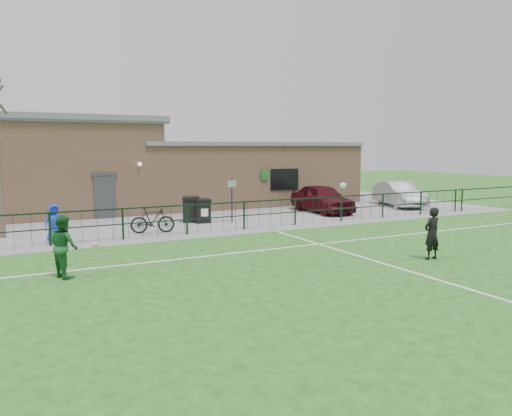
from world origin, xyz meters
name	(u,v)px	position (x,y,z in m)	size (l,w,h in m)	color
ground	(342,277)	(0.00, 0.00, 0.00)	(90.00, 90.00, 0.00)	#205719
paving_strip	(179,215)	(0.00, 13.50, 0.01)	(34.00, 13.00, 0.02)	gray
pitch_line_touch	(224,232)	(0.00, 7.80, 0.00)	(28.00, 0.10, 0.01)	white
pitch_line_mid	(270,249)	(0.00, 4.00, 0.00)	(28.00, 0.10, 0.01)	white
pitch_line_perp	(399,268)	(2.00, 0.00, 0.00)	(0.10, 16.00, 0.01)	white
perimeter_fence	(222,217)	(0.00, 8.00, 0.60)	(28.00, 0.10, 1.20)	black
wheelie_bin_left	(191,210)	(-0.23, 11.03, 0.56)	(0.71, 0.81, 1.07)	black
wheelie_bin_right	(201,212)	(0.12, 10.59, 0.52)	(0.66, 0.75, 1.00)	black
sign_post	(232,200)	(1.41, 10.09, 1.02)	(0.06, 0.06, 2.00)	black
car_maroon	(322,198)	(7.05, 11.03, 0.75)	(1.73, 4.31, 1.47)	#3F0B14
car_silver	(399,194)	(12.52, 11.18, 0.74)	(1.52, 4.36, 1.44)	#9B9DA2
bicycle_d	(153,220)	(-2.63, 8.88, 0.54)	(0.49, 1.74, 1.04)	black
spectator_child	(54,223)	(-6.31, 8.62, 0.71)	(0.68, 0.44, 1.38)	#1531CC
goalkeeper_kick	(429,232)	(3.65, 0.49, 0.84)	(1.60, 3.23, 2.23)	black
outfield_player	(64,246)	(-6.57, 3.38, 0.83)	(0.81, 0.63, 1.66)	#175322
ball_ground	(96,244)	(-5.14, 7.14, 0.10)	(0.20, 0.20, 0.20)	white
clubhouse	(144,169)	(-0.88, 16.50, 2.22)	(24.25, 5.40, 4.96)	tan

